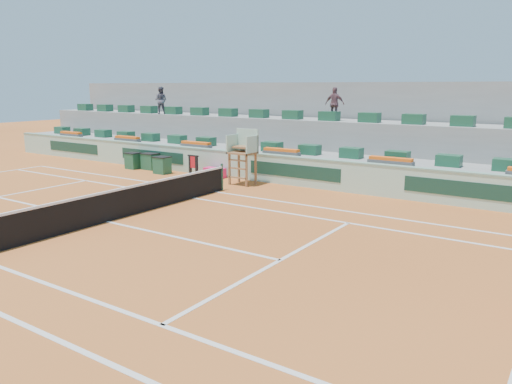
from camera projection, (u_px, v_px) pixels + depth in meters
ground at (107, 222)px, 15.78m from camera, size 90.00×90.00×0.00m
seating_tier_lower at (282, 162)px, 24.34m from camera, size 36.00×4.00×1.20m
seating_tier_upper at (298, 144)px, 25.49m from camera, size 36.00×2.40×2.60m
stadium_back_wall at (313, 124)px, 26.61m from camera, size 36.00×0.40×4.40m
player_bag at (215, 173)px, 23.38m from camera, size 1.03×0.46×0.46m
spectator_left at (161, 100)px, 29.13m from camera, size 0.93×0.83×1.57m
spectator_mid at (335, 104)px, 23.55m from camera, size 0.96×0.49×1.57m
court_lines at (107, 222)px, 15.78m from camera, size 23.89×11.09×0.01m
tennis_net at (106, 206)px, 15.67m from camera, size 0.10×11.97×1.10m
advertising_hoarding at (257, 167)px, 22.53m from camera, size 36.00×0.34×1.26m
umpire_chair at (244, 149)px, 21.54m from camera, size 1.10×0.90×2.40m
seat_row_lower at (272, 147)px, 23.44m from camera, size 32.90×0.60×0.44m
seat_row_upper at (293, 115)px, 24.69m from camera, size 32.90×0.60×0.44m
flower_planters at (236, 148)px, 23.63m from camera, size 26.80×0.36×0.28m
drink_cooler_a at (162, 165)px, 24.40m from camera, size 0.75×0.65×0.84m
drink_cooler_b at (151, 161)px, 25.64m from camera, size 0.83×0.72×0.84m
drink_cooler_c at (133, 161)px, 25.83m from camera, size 0.70×0.60×0.84m
towel_rack at (193, 164)px, 23.51m from camera, size 0.64×0.11×1.03m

